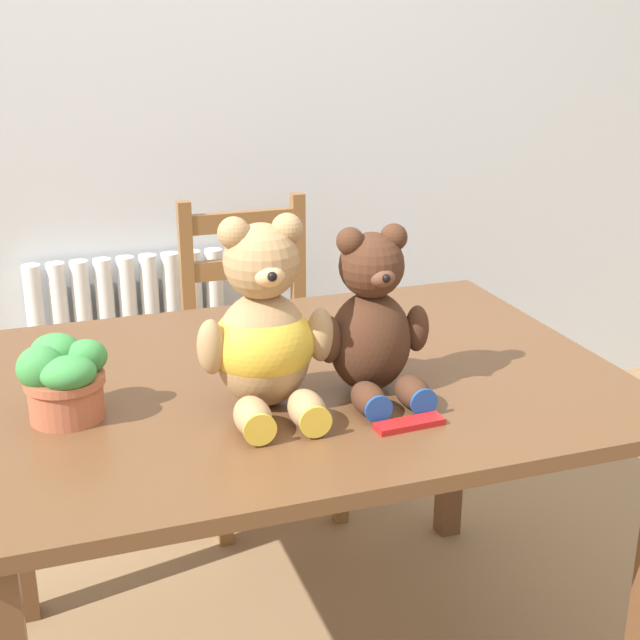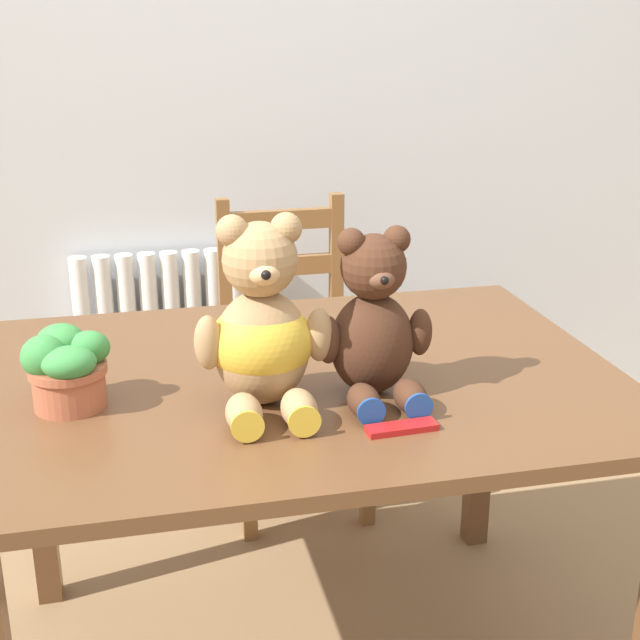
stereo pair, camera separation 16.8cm
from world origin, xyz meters
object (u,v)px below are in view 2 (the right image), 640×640
object	(u,v)px
wooden_chair_behind	(291,359)
teddy_bear_right	(374,325)
potted_plant	(66,368)
teddy_bear_left	(262,331)
chocolate_bar	(402,428)

from	to	relation	value
wooden_chair_behind	teddy_bear_right	size ratio (longest dim) A/B	2.80
teddy_bear_right	potted_plant	distance (m)	0.59
teddy_bear_left	teddy_bear_right	world-z (taller)	teddy_bear_left
teddy_bear_left	potted_plant	distance (m)	0.37
teddy_bear_right	chocolate_bar	size ratio (longest dim) A/B	2.56
teddy_bear_right	chocolate_bar	world-z (taller)	teddy_bear_right
teddy_bear_left	chocolate_bar	world-z (taller)	teddy_bear_left
wooden_chair_behind	teddy_bear_left	bearing A→B (deg)	75.87
potted_plant	chocolate_bar	xyz separation A→B (m)	(0.58, -0.24, -0.07)
teddy_bear_left	potted_plant	world-z (taller)	teddy_bear_left
teddy_bear_left	teddy_bear_right	xyz separation A→B (m)	(0.22, -0.00, -0.00)
teddy_bear_left	chocolate_bar	xyz separation A→B (m)	(0.22, -0.17, -0.14)
wooden_chair_behind	teddy_bear_right	bearing A→B (deg)	88.31
teddy_bear_right	chocolate_bar	xyz separation A→B (m)	(0.00, -0.17, -0.14)
teddy_bear_left	chocolate_bar	bearing A→B (deg)	143.89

